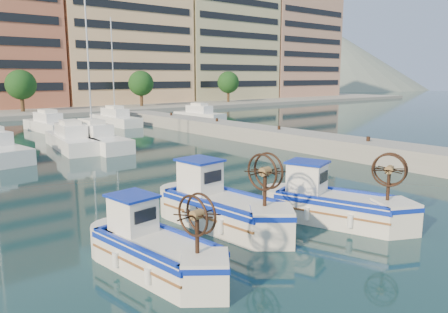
% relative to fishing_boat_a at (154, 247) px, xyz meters
% --- Properties ---
extents(ground, '(300.00, 300.00, 0.00)m').
position_rel_fishing_boat_a_xyz_m(ground, '(6.11, -0.11, -0.70)').
color(ground, '#17393D').
rests_on(ground, ground).
extents(quay, '(3.00, 60.00, 1.20)m').
position_rel_fishing_boat_a_xyz_m(quay, '(19.11, 7.89, -0.10)').
color(quay, gray).
rests_on(quay, ground).
extents(waterfront, '(180.00, 40.00, 25.60)m').
position_rel_fishing_boat_a_xyz_m(waterfront, '(15.34, 64.93, 10.39)').
color(waterfront, gray).
rests_on(waterfront, ground).
extents(hill_east, '(160.00, 160.00, 50.00)m').
position_rel_fishing_boat_a_xyz_m(hill_east, '(146.11, 109.89, -0.70)').
color(hill_east, slate).
rests_on(hill_east, ground).
extents(yacht_marina, '(41.98, 24.11, 11.50)m').
position_rel_fishing_boat_a_xyz_m(yacht_marina, '(2.59, 27.15, -0.18)').
color(yacht_marina, white).
rests_on(yacht_marina, ground).
extents(fishing_boat_a, '(2.20, 4.20, 2.55)m').
position_rel_fishing_boat_a_xyz_m(fishing_boat_a, '(0.00, 0.00, 0.00)').
color(fishing_boat_a, silver).
rests_on(fishing_boat_a, ground).
extents(fishing_boat_b, '(2.43, 4.83, 2.95)m').
position_rel_fishing_boat_a_xyz_m(fishing_boat_b, '(3.71, 1.74, 0.11)').
color(fishing_boat_b, silver).
rests_on(fishing_boat_b, ground).
extents(fishing_boat_c, '(3.13, 4.61, 2.78)m').
position_rel_fishing_boat_a_xyz_m(fishing_boat_c, '(7.25, -0.47, 0.06)').
color(fishing_boat_c, silver).
rests_on(fishing_boat_c, ground).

